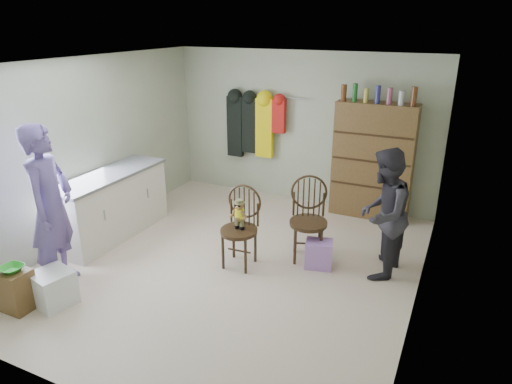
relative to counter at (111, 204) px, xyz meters
The scene contains 13 objects.
ground_plane 2.01m from the counter, ahead, with size 5.00×5.00×0.00m, color beige.
room_walls 2.30m from the counter, 15.25° to the left, with size 5.00×5.00×5.00m.
counter is the anchor object (origin of this frame).
stool 1.91m from the counter, 79.82° to the right, with size 0.33×0.28×0.46m, color brown.
bowl 1.90m from the counter, 79.82° to the right, with size 0.24×0.24×0.06m, color green.
plastic_tub 1.75m from the counter, 69.68° to the right, with size 0.40×0.38×0.38m, color white.
chair_front 2.07m from the counter, ahead, with size 0.48×0.48×1.04m.
chair_far 2.83m from the counter, 12.01° to the left, with size 0.62×0.62×1.09m.
striped_bag 3.03m from the counter, ahead, with size 0.33×0.26×0.35m, color pink.
person_left 1.39m from the counter, 75.26° to the right, with size 0.70×0.46×1.93m, color #68549B.
person_right 3.75m from the counter, ahead, with size 0.77×0.60×1.59m, color #2D2B33.
dresser 3.96m from the counter, 35.68° to the left, with size 1.20×0.39×2.07m.
coat_rack 2.74m from the counter, 64.76° to the left, with size 1.42×0.12×1.09m.
Camera 1 is at (2.50, -4.56, 2.95)m, focal length 32.00 mm.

